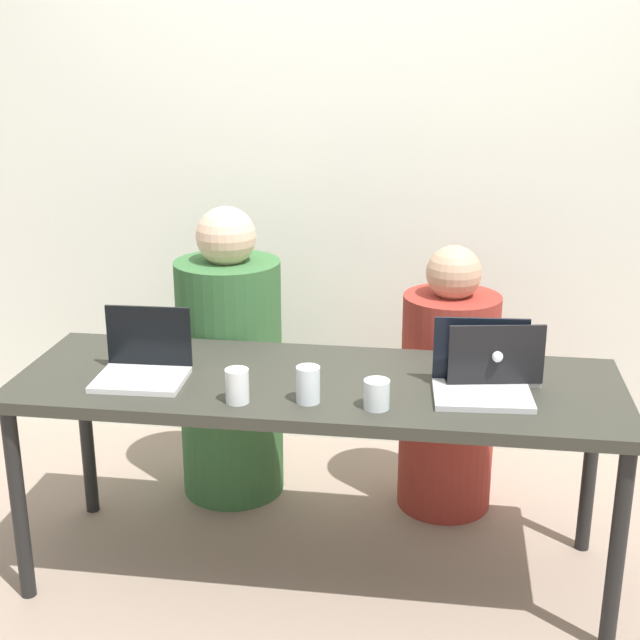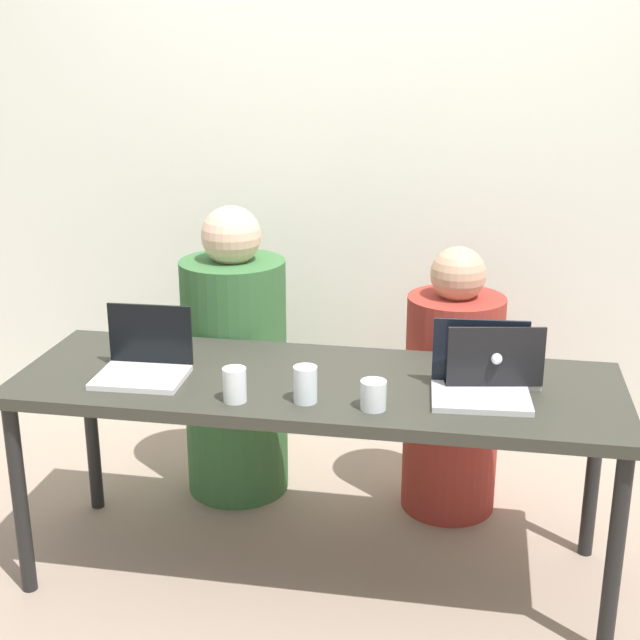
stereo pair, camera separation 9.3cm
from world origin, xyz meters
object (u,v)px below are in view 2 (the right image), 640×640
at_px(person_on_left, 235,368).
at_px(person_on_right, 452,396).
at_px(laptop_back_right, 490,370).
at_px(laptop_front_right, 481,381).
at_px(water_glass_right, 373,397).
at_px(water_glass_left, 235,387).
at_px(laptop_front_left, 144,362).
at_px(water_glass_center, 304,387).

xyz_separation_m(person_on_left, person_on_right, (0.85, 0.00, -0.05)).
bearing_deg(laptop_back_right, laptop_front_right, 64.22).
bearing_deg(water_glass_right, water_glass_left, -177.78).
distance_m(person_on_left, laptop_front_right, 1.13).
xyz_separation_m(laptop_front_left, water_glass_center, (0.55, -0.12, 0.00)).
height_order(person_on_left, water_glass_left, person_on_left).
bearing_deg(water_glass_left, water_glass_center, 8.92).
relative_size(person_on_left, water_glass_left, 10.98).
relative_size(person_on_right, water_glass_right, 11.73).
bearing_deg(person_on_right, laptop_back_right, 105.96).
xyz_separation_m(water_glass_right, water_glass_center, (-0.21, 0.02, 0.01)).
xyz_separation_m(water_glass_left, water_glass_center, (0.21, 0.03, 0.00)).
bearing_deg(water_glass_center, person_on_left, 120.21).
bearing_deg(water_glass_left, person_on_right, 49.83).
bearing_deg(laptop_back_right, laptop_front_left, -3.30).
bearing_deg(laptop_front_right, water_glass_left, -170.38).
relative_size(person_on_left, person_on_right, 1.12).
height_order(person_on_left, water_glass_right, person_on_left).
relative_size(laptop_front_right, laptop_front_left, 1.08).
bearing_deg(person_on_left, water_glass_left, 95.15).
xyz_separation_m(person_on_left, laptop_back_right, (0.97, -0.47, 0.24)).
bearing_deg(laptop_front_left, water_glass_right, -11.90).
relative_size(person_on_left, laptop_front_right, 3.73).
bearing_deg(laptop_front_right, laptop_front_left, 177.48).
bearing_deg(water_glass_center, water_glass_right, -4.32).
height_order(laptop_front_left, water_glass_right, laptop_front_left).
height_order(person_on_right, laptop_back_right, person_on_right).
xyz_separation_m(person_on_left, laptop_front_right, (0.94, -0.58, 0.25)).
distance_m(laptop_front_left, water_glass_left, 0.38).
height_order(person_on_right, water_glass_center, person_on_right).
height_order(person_on_left, laptop_front_left, person_on_left).
xyz_separation_m(laptop_front_right, laptop_front_left, (-1.07, -0.03, -0.00)).
bearing_deg(laptop_front_right, water_glass_right, -156.75).
bearing_deg(laptop_back_right, water_glass_center, 14.12).
xyz_separation_m(person_on_left, water_glass_center, (0.42, -0.72, 0.25)).
bearing_deg(laptop_back_right, water_glass_left, 10.21).
distance_m(laptop_front_right, water_glass_center, 0.54).
bearing_deg(laptop_front_left, person_on_right, 29.62).
bearing_deg(water_glass_right, person_on_left, 130.66).
relative_size(person_on_left, laptop_front_left, 4.01).
distance_m(laptop_back_right, water_glass_right, 0.43).
distance_m(laptop_back_right, water_glass_center, 0.61).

